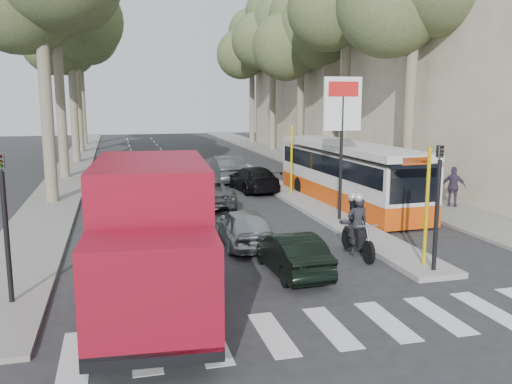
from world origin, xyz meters
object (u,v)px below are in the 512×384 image
Objects in this scene: silver_hatchback at (244,227)px; motorcycle at (355,226)px; city_bus at (348,172)px; dark_hatchback at (291,253)px; red_truck at (152,236)px.

motorcycle reaches higher than silver_hatchback.
motorcycle is (-3.03, -7.35, -0.59)m from city_bus.
dark_hatchback is 2.85m from motorcycle.
dark_hatchback is at bearing 30.92° from red_truck.
silver_hatchback is 3.61m from motorcycle.
city_bus reaches higher than silver_hatchback.
silver_hatchback is 6.16m from red_truck.
silver_hatchback is 1.59× the size of motorcycle.
red_truck reaches higher than motorcycle.
red_truck is (-3.29, -5.07, 1.18)m from silver_hatchback.
motorcycle is at bearing -155.39° from dark_hatchback.
red_truck is at bearing -133.94° from city_bus.
red_truck is 7.25m from motorcycle.
dark_hatchback is 10.31m from city_bus.
red_truck is 2.82× the size of motorcycle.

